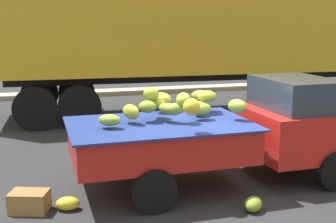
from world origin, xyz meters
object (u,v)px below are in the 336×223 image
at_px(pickup_truck, 272,126).
at_px(semi_trailer, 201,25).
at_px(fallen_banana_bunch_near_tailgate, 68,203).
at_px(produce_crate, 29,201).
at_px(fallen_banana_bunch_by_wheel, 253,204).

bearing_deg(pickup_truck, semi_trailer, 81.62).
height_order(fallen_banana_bunch_near_tailgate, produce_crate, produce_crate).
relative_size(semi_trailer, produce_crate, 23.28).
height_order(pickup_truck, fallen_banana_bunch_near_tailgate, pickup_truck).
distance_m(pickup_truck, produce_crate, 4.05).
distance_m(pickup_truck, semi_trailer, 5.88).
xyz_separation_m(semi_trailer, fallen_banana_bunch_near_tailgate, (-4.19, -6.04, -2.45)).
distance_m(pickup_truck, fallen_banana_bunch_by_wheel, 1.72).
bearing_deg(pickup_truck, produce_crate, -175.70).
xyz_separation_m(pickup_truck, fallen_banana_bunch_by_wheel, (-0.93, -1.21, -0.79)).
relative_size(pickup_truck, produce_crate, 9.70).
distance_m(fallen_banana_bunch_by_wheel, produce_crate, 3.16).
xyz_separation_m(pickup_truck, fallen_banana_bunch_near_tailgate, (-3.45, -0.45, -0.80)).
height_order(pickup_truck, fallen_banana_bunch_by_wheel, pickup_truck).
height_order(semi_trailer, fallen_banana_bunch_near_tailgate, semi_trailer).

